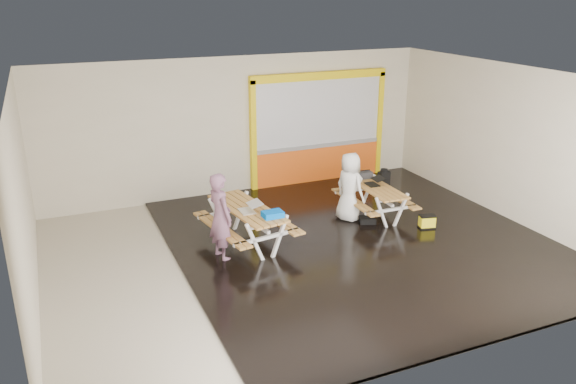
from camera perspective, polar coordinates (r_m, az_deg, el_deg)
name	(u,v)px	position (r m, az deg, el deg)	size (l,w,h in m)	color
room	(307,170)	(11.01, 1.86, 2.23)	(10.02, 8.02, 3.52)	#BFB5A2
deck	(359,241)	(12.18, 7.12, -4.85)	(7.50, 7.98, 0.05)	black
kiosk	(319,131)	(15.43, 3.06, 6.13)	(3.88, 0.16, 3.00)	orange
picnic_table_left	(247,216)	(11.70, -4.11, -2.45)	(1.77, 2.35, 0.86)	#B07E3D
picnic_table_right	(375,193)	(13.31, 8.66, -0.14)	(1.34, 1.94, 0.76)	#B07E3D
person_left	(220,217)	(11.09, -6.75, -2.45)	(0.64, 0.42, 1.76)	#7B5169
person_right	(350,187)	(12.98, 6.16, 0.46)	(0.79, 0.51, 1.61)	white
laptop_left	(250,208)	(11.40, -3.84, -1.63)	(0.43, 0.39, 0.18)	silver
laptop_right	(374,182)	(13.34, 8.60, 0.97)	(0.42, 0.37, 0.17)	black
blue_pouch	(273,214)	(11.09, -1.54, -2.23)	(0.39, 0.28, 0.12)	blue
toolbox	(364,175)	(13.73, 7.62, 1.69)	(0.37, 0.20, 0.21)	black
backpack	(384,178)	(14.06, 9.53, 1.37)	(0.28, 0.20, 0.45)	black
dark_case	(367,220)	(13.03, 7.92, -2.78)	(0.35, 0.26, 0.13)	black
fluke_bag	(427,222)	(12.97, 13.68, -2.90)	(0.39, 0.30, 0.30)	black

